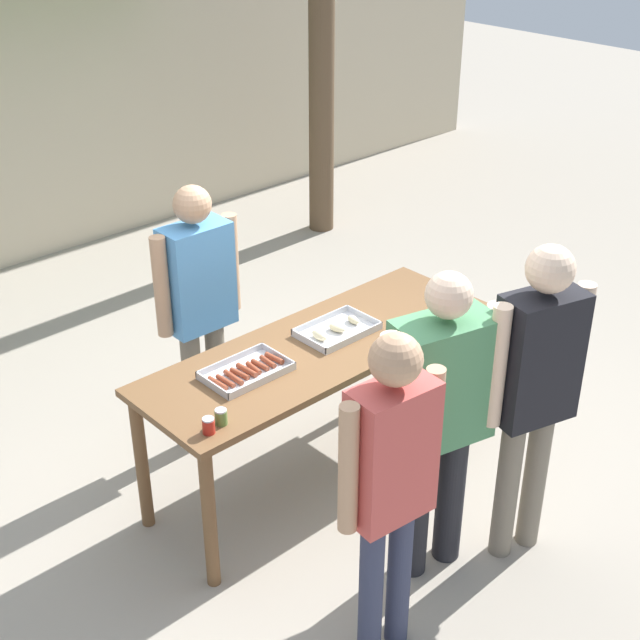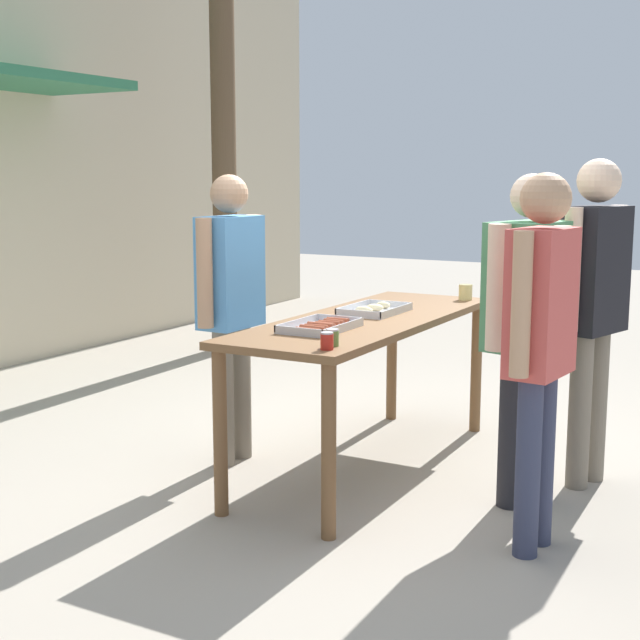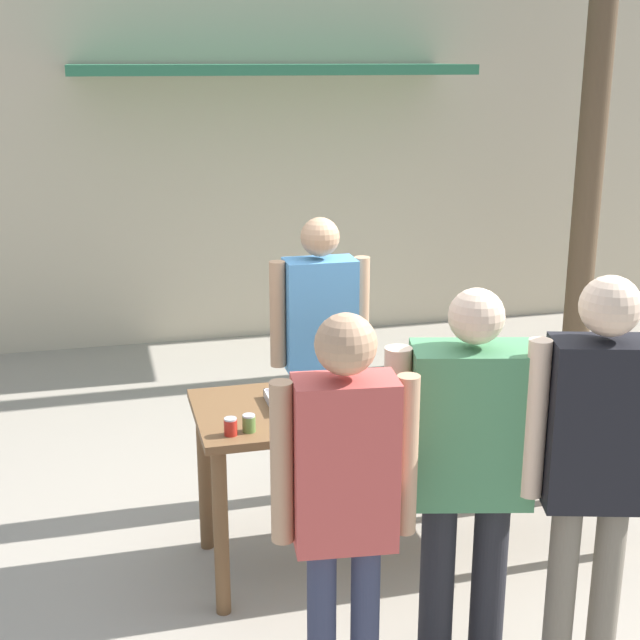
{
  "view_description": "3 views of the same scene",
  "coord_description": "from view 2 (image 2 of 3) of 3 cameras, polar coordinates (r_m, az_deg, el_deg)",
  "views": [
    {
      "loc": [
        -2.85,
        -3.1,
        3.33
      ],
      "look_at": [
        0.0,
        0.0,
        1.02
      ],
      "focal_mm": 50.0,
      "sensor_mm": 36.0,
      "label": 1
    },
    {
      "loc": [
        -4.42,
        -2.15,
        1.65
      ],
      "look_at": [
        -0.49,
        0.03,
        0.92
      ],
      "focal_mm": 50.0,
      "sensor_mm": 36.0,
      "label": 2
    },
    {
      "loc": [
        -1.45,
        -3.91,
        2.49
      ],
      "look_at": [
        -0.28,
        0.73,
        1.08
      ],
      "focal_mm": 50.0,
      "sensor_mm": 36.0,
      "label": 3
    }
  ],
  "objects": [
    {
      "name": "ground_plane",
      "position": [
        5.19,
        2.96,
        -9.35
      ],
      "size": [
        24.0,
        24.0,
        0.0
      ],
      "primitive_type": "plane",
      "color": "#A39989"
    },
    {
      "name": "serving_table",
      "position": [
        5.0,
        3.03,
        -1.05
      ],
      "size": [
        2.14,
        0.73,
        0.87
      ],
      "color": "brown",
      "rests_on": "ground"
    },
    {
      "name": "food_tray_sausages",
      "position": [
        4.56,
        0.02,
        -0.44
      ],
      "size": [
        0.44,
        0.28,
        0.04
      ],
      "color": "silver",
      "rests_on": "serving_table"
    },
    {
      "name": "food_tray_buns",
      "position": [
        5.12,
        3.47,
        0.64
      ],
      "size": [
        0.44,
        0.29,
        0.06
      ],
      "color": "silver",
      "rests_on": "serving_table"
    },
    {
      "name": "condiment_jar_mustard",
      "position": [
        4.03,
        0.45,
        -1.35
      ],
      "size": [
        0.06,
        0.06,
        0.08
      ],
      "color": "#B22319",
      "rests_on": "serving_table"
    },
    {
      "name": "condiment_jar_ketchup",
      "position": [
        4.11,
        0.8,
        -1.14
      ],
      "size": [
        0.06,
        0.06,
        0.08
      ],
      "color": "#567A38",
      "rests_on": "serving_table"
    },
    {
      "name": "beer_cup",
      "position": [
        5.72,
        9.3,
        1.77
      ],
      "size": [
        0.09,
        0.09,
        0.1
      ],
      "color": "#DBC67A",
      "rests_on": "serving_table"
    },
    {
      "name": "person_server_behind_table",
      "position": [
        5.09,
        -5.73,
        1.75
      ],
      "size": [
        0.57,
        0.22,
        1.66
      ],
      "rotation": [
        0.0,
        0.0,
        -0.01
      ],
      "color": "#756B5B",
      "rests_on": "ground"
    },
    {
      "name": "person_customer_holding_hotdog",
      "position": [
        3.94,
        13.93,
        -0.45
      ],
      "size": [
        0.53,
        0.24,
        1.67
      ],
      "rotation": [
        0.0,
        0.0,
        3.04
      ],
      "color": "#333851",
      "rests_on": "ground"
    },
    {
      "name": "person_customer_with_cup",
      "position": [
        4.89,
        17.11,
        1.72
      ],
      "size": [
        0.55,
        0.31,
        1.74
      ],
      "rotation": [
        0.0,
        0.0,
        2.87
      ],
      "color": "#756B5B",
      "rests_on": "ground"
    },
    {
      "name": "person_customer_waiting_in_line",
      "position": [
        4.55,
        13.17,
        0.45
      ],
      "size": [
        0.67,
        0.37,
        1.66
      ],
      "rotation": [
        0.0,
        0.0,
        2.9
      ],
      "color": "#232328",
      "rests_on": "ground"
    },
    {
      "name": "utility_pole",
      "position": [
        8.6,
        -6.3,
        18.15
      ],
      "size": [
        1.1,
        0.23,
        5.83
      ],
      "color": "brown",
      "rests_on": "ground"
    }
  ]
}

